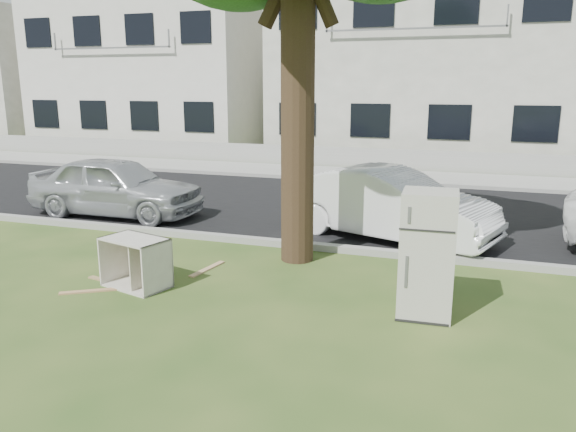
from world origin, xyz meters
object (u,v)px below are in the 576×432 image
(car_center, at_px, (388,204))
(car_left, at_px, (116,186))
(cabinet, at_px, (136,262))
(fridge, at_px, (427,254))

(car_center, relative_size, car_left, 1.04)
(car_center, bearing_deg, cabinet, 160.27)
(fridge, height_order, cabinet, fridge)
(car_center, xyz_separation_m, car_left, (-6.06, -0.02, -0.00))
(cabinet, height_order, car_left, car_left)
(fridge, height_order, car_center, fridge)
(car_left, bearing_deg, cabinet, -141.92)
(cabinet, bearing_deg, car_left, 143.67)
(car_left, bearing_deg, fridge, -116.57)
(cabinet, height_order, car_center, car_center)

